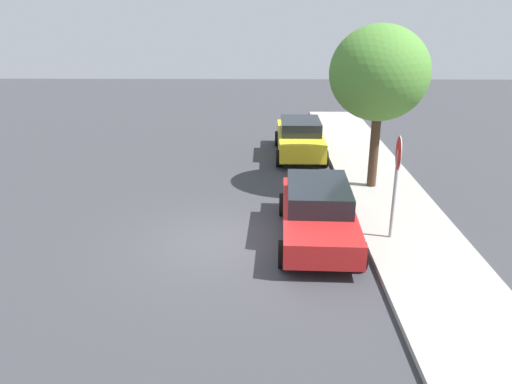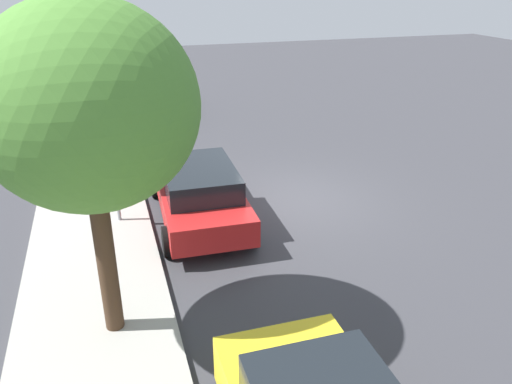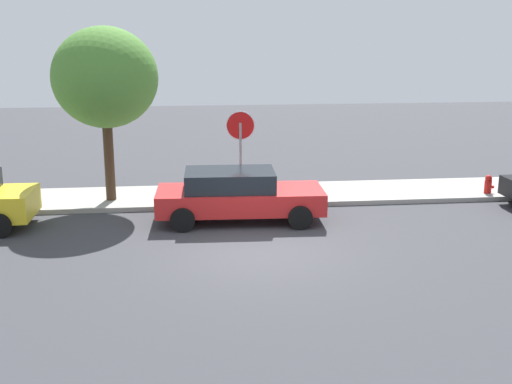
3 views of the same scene
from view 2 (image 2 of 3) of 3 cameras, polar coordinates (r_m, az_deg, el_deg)
The scene contains 7 objects.
ground_plane at distance 12.92m, azimuth 4.49°, elevation -0.94°, with size 60.00×60.00×0.00m, color #38383D.
sidewalk_curb at distance 12.10m, azimuth -18.20°, elevation -3.59°, with size 32.00×2.58×0.14m, color #9E9B93.
stop_sign at distance 11.33m, azimuth -16.26°, elevation 5.07°, with size 0.85×0.11×2.78m.
parked_car_red at distance 11.68m, azimuth -6.58°, elevation 0.14°, with size 4.57×2.14×1.41m.
parked_car_black at distance 21.29m, azimuth -12.49°, elevation 10.62°, with size 4.35×2.17×1.40m.
street_tree_near_corner at distance 7.14m, azimuth -18.59°, elevation 9.11°, with size 3.02×3.02×5.20m.
fire_hydrant at distance 19.17m, azimuth -16.21°, elevation 7.68°, with size 0.30×0.22×0.72m.
Camera 2 is at (-10.85, 4.47, 5.41)m, focal length 35.00 mm.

